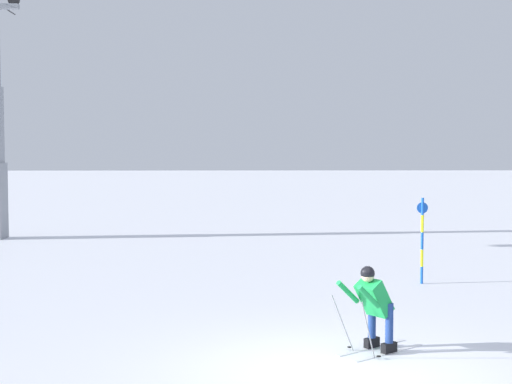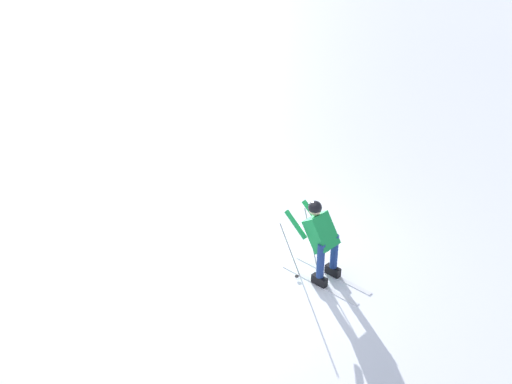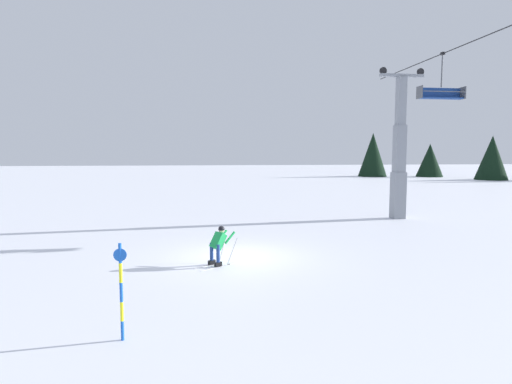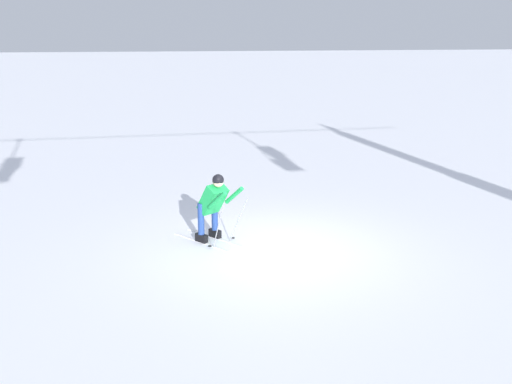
# 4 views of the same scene
# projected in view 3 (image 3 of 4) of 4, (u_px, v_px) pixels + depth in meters

# --- Properties ---
(ground_plane) EXTENTS (260.00, 260.00, 0.00)m
(ground_plane) POSITION_uv_depth(u_px,v_px,m) (236.00, 257.00, 16.30)
(ground_plane) COLOR white
(skier_carving_main) EXTENTS (1.41, 1.63, 1.57)m
(skier_carving_main) POSITION_uv_depth(u_px,v_px,m) (218.00, 243.00, 15.04)
(skier_carving_main) COLOR white
(skier_carving_main) RESTS_ON ground_plane
(lift_tower_near) EXTENTS (0.75, 2.86, 9.31)m
(lift_tower_near) POSITION_uv_depth(u_px,v_px,m) (399.00, 157.00, 25.70)
(lift_tower_near) COLOR gray
(lift_tower_near) RESTS_ON ground_plane
(chairlift_seat_nearest) EXTENTS (0.61, 2.42, 2.35)m
(chairlift_seat_nearest) POSITION_uv_depth(u_px,v_px,m) (440.00, 93.00, 21.25)
(chairlift_seat_nearest) COLOR black
(trail_marker_pole) EXTENTS (0.07, 0.28, 2.15)m
(trail_marker_pole) POSITION_uv_depth(u_px,v_px,m) (121.00, 288.00, 8.92)
(trail_marker_pole) COLOR blue
(trail_marker_pole) RESTS_ON ground_plane
(tree_line_ridge) EXTENTS (19.19, 27.60, 9.25)m
(tree_line_ridge) POSITION_uv_depth(u_px,v_px,m) (457.00, 155.00, 68.25)
(tree_line_ridge) COLOR black
(tree_line_ridge) RESTS_ON ground_plane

